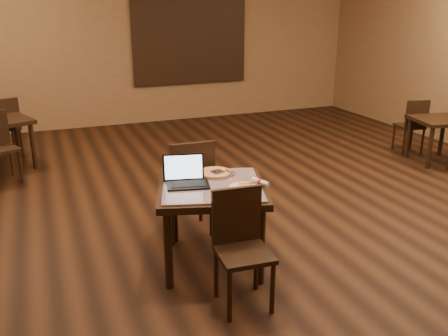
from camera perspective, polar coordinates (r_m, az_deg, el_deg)
name	(u,v)px	position (r m, az deg, el deg)	size (l,w,h in m)	color
ground	(285,213)	(5.46, 7.34, -5.38)	(10.00, 10.00, 0.00)	black
wall_back	(165,45)	(9.68, -7.06, 14.43)	(8.00, 0.02, 3.00)	olive
mural	(190,42)	(9.78, -4.09, 14.86)	(2.34, 0.05, 1.64)	#235182
tiled_table	(212,195)	(4.15, -1.48, -3.32)	(1.15, 1.15, 0.76)	black
chair_main_near	(241,241)	(3.69, 2.00, -8.71)	(0.43, 0.43, 0.92)	black
chair_main_far	(190,182)	(4.72, -4.07, -1.74)	(0.45, 0.45, 1.01)	black
laptop	(186,176)	(4.13, -4.62, -1.03)	(0.41, 0.35, 0.25)	black
plate	(243,187)	(4.03, 2.33, -2.33)	(0.24, 0.24, 0.01)	white
pizza_slice	(243,186)	(4.03, 2.34, -2.13)	(0.18, 0.18, 0.02)	beige
pizza_pan	(215,174)	(4.36, -1.10, -0.69)	(0.37, 0.37, 0.01)	silver
pizza_whole	(215,172)	(4.36, -1.10, -0.53)	(0.31, 0.31, 0.02)	beige
spatula	(218,172)	(4.34, -0.76, -0.45)	(0.11, 0.26, 0.01)	silver
napkin_roll	(260,182)	(4.13, 4.40, -1.64)	(0.10, 0.18, 0.04)	white
other_table_a	(439,126)	(7.70, 24.40, 4.64)	(0.84, 0.84, 0.67)	black
other_table_a_chair_far	(413,123)	(8.06, 21.75, 5.05)	(0.44, 0.44, 0.86)	black
other_table_b	(1,128)	(7.43, -25.29, 4.38)	(0.99, 0.99, 0.72)	black
other_table_b_chair_far	(5,124)	(7.98, -24.85, 4.80)	(0.52, 0.52, 0.93)	black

